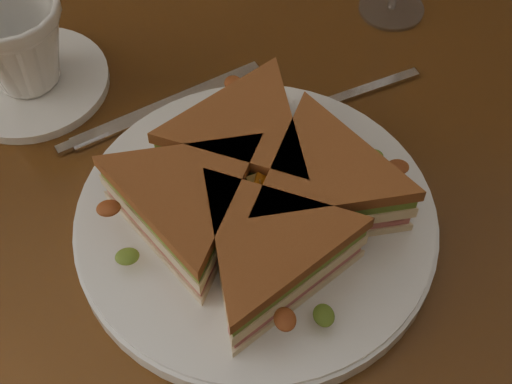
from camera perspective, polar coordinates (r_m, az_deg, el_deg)
The scene contains 8 objects.
table at distance 0.72m, azimuth -2.18°, elevation -3.60°, with size 1.20×0.80×0.75m.
plate at distance 0.60m, azimuth 0.00°, elevation -2.35°, with size 0.30×0.30×0.02m, color white.
sandwich_wedges at distance 0.57m, azimuth 0.00°, elevation -0.29°, with size 0.28×0.28×0.06m.
crisps_mound at distance 0.57m, azimuth 0.00°, elevation -0.53°, with size 0.09×0.09×0.05m, color orange, non-canonical shape.
spoon at distance 0.68m, azimuth 3.04°, elevation 6.32°, with size 0.17×0.08×0.01m.
knife at distance 0.69m, azimuth -8.02°, elevation 6.42°, with size 0.20×0.11×0.00m.
saucer at distance 0.74m, azimuth -17.54°, elevation 8.37°, with size 0.15×0.15×0.01m, color white.
coffee_cup at distance 0.71m, azimuth -18.55°, elevation 11.19°, with size 0.10×0.10×0.09m, color white.
Camera 1 is at (0.01, -0.39, 1.26)m, focal length 50.00 mm.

